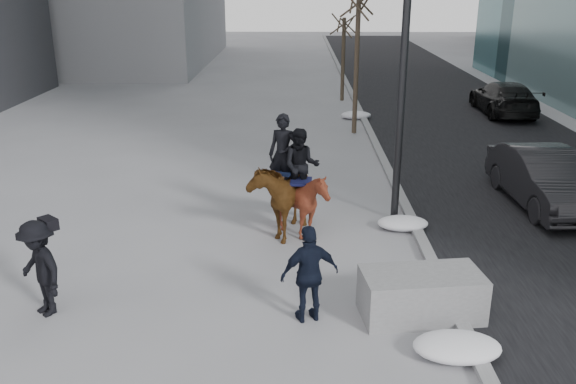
{
  "coord_description": "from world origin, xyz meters",
  "views": [
    {
      "loc": [
        0.16,
        -10.56,
        5.62
      ],
      "look_at": [
        0.0,
        1.2,
        1.5
      ],
      "focal_mm": 38.0,
      "sensor_mm": 36.0,
      "label": 1
    }
  ],
  "objects_px": {
    "planter": "(421,295)",
    "mounted_left": "(283,189)",
    "car_near": "(544,178)",
    "mounted_right": "(301,195)"
  },
  "relations": [
    {
      "from": "car_near",
      "to": "mounted_left",
      "type": "relative_size",
      "value": 1.62
    },
    {
      "from": "planter",
      "to": "mounted_right",
      "type": "bearing_deg",
      "value": 120.64
    },
    {
      "from": "mounted_left",
      "to": "mounted_right",
      "type": "relative_size",
      "value": 1.1
    },
    {
      "from": "planter",
      "to": "mounted_left",
      "type": "height_order",
      "value": "mounted_left"
    },
    {
      "from": "car_near",
      "to": "mounted_left",
      "type": "bearing_deg",
      "value": -167.66
    },
    {
      "from": "mounted_left",
      "to": "car_near",
      "type": "bearing_deg",
      "value": 15.0
    },
    {
      "from": "planter",
      "to": "mounted_right",
      "type": "xyz_separation_m",
      "value": [
        -2.08,
        3.51,
        0.59
      ]
    },
    {
      "from": "car_near",
      "to": "mounted_right",
      "type": "distance_m",
      "value": 6.67
    },
    {
      "from": "mounted_right",
      "to": "car_near",
      "type": "bearing_deg",
      "value": 18.51
    },
    {
      "from": "car_near",
      "to": "mounted_right",
      "type": "xyz_separation_m",
      "value": [
        -6.32,
        -2.12,
        0.27
      ]
    }
  ]
}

